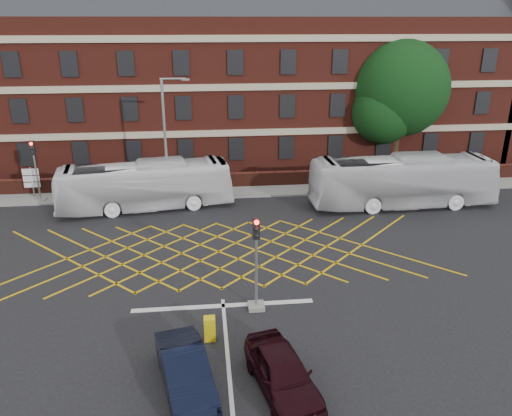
{
  "coord_description": "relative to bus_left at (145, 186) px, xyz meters",
  "views": [
    {
      "loc": [
        -0.6,
        -22.55,
        11.85
      ],
      "look_at": [
        1.99,
        1.5,
        2.65
      ],
      "focal_mm": 35.0,
      "sensor_mm": 36.0,
      "label": 1
    }
  ],
  "objects": [
    {
      "name": "direction_signs",
      "position": [
        -8.13,
        2.97,
        -0.2
      ],
      "size": [
        1.1,
        0.16,
        2.2
      ],
      "color": "gray",
      "rests_on": "ground"
    },
    {
      "name": "street_lamp",
      "position": [
        1.51,
        0.71,
        1.26
      ],
      "size": [
        2.25,
        1.0,
        8.38
      ],
      "color": "slate",
      "rests_on": "ground"
    },
    {
      "name": "deciduous_tree",
      "position": [
        19.58,
        7.15,
        4.55
      ],
      "size": [
        7.83,
        7.67,
        10.51
      ],
      "color": "black",
      "rests_on": "ground"
    },
    {
      "name": "bus_left",
      "position": [
        0.0,
        0.0,
        0.0
      ],
      "size": [
        11.63,
        4.26,
        3.17
      ],
      "primitive_type": "imported",
      "rotation": [
        0.0,
        0.0,
        1.71
      ],
      "color": "white",
      "rests_on": "ground"
    },
    {
      "name": "centre_line",
      "position": [
        4.51,
        -19.22,
        -1.57
      ],
      "size": [
        0.15,
        14.0,
        0.02
      ],
      "primitive_type": "cube",
      "color": "silver",
      "rests_on": "ground"
    },
    {
      "name": "box_junction_hatching",
      "position": [
        4.51,
        -7.22,
        -1.58
      ],
      "size": [
        8.22,
        8.22,
        0.02
      ],
      "primitive_type": "cube",
      "rotation": [
        0.0,
        0.0,
        0.79
      ],
      "color": "#CC990C",
      "rests_on": "ground"
    },
    {
      "name": "utility_cabinet",
      "position": [
        3.88,
        -15.12,
        -1.09
      ],
      "size": [
        0.45,
        0.41,
        0.99
      ],
      "primitive_type": "cube",
      "color": "#DBB70C",
      "rests_on": "ground"
    },
    {
      "name": "boundary_wall",
      "position": [
        4.51,
        3.78,
        -1.03
      ],
      "size": [
        56.0,
        0.5,
        1.1
      ],
      "primitive_type": "cube",
      "color": "#4A1C13",
      "rests_on": "ground"
    },
    {
      "name": "victorian_building",
      "position": [
        4.75,
        12.78,
        6.25
      ],
      "size": [
        51.0,
        12.17,
        20.4
      ],
      "color": "#5E2018",
      "rests_on": "ground"
    },
    {
      "name": "ground",
      "position": [
        4.51,
        -9.22,
        -1.58
      ],
      "size": [
        120.0,
        120.0,
        0.0
      ],
      "primitive_type": "plane",
      "color": "black",
      "rests_on": "ground"
    },
    {
      "name": "far_pavement",
      "position": [
        4.51,
        2.78,
        -1.52
      ],
      "size": [
        60.0,
        3.0,
        0.12
      ],
      "primitive_type": "cube",
      "color": "slate",
      "rests_on": "ground"
    },
    {
      "name": "car_navy",
      "position": [
        3.0,
        -17.76,
        -0.88
      ],
      "size": [
        2.38,
        4.48,
        1.4
      ],
      "primitive_type": "imported",
      "rotation": [
        0.0,
        0.0,
        0.22
      ],
      "color": "black",
      "rests_on": "ground"
    },
    {
      "name": "traffic_light_far",
      "position": [
        -7.43,
        2.05,
        0.18
      ],
      "size": [
        0.7,
        0.7,
        4.27
      ],
      "color": "slate",
      "rests_on": "ground"
    },
    {
      "name": "bus_right",
      "position": [
        17.01,
        -1.33,
        0.13
      ],
      "size": [
        12.37,
        3.06,
        3.44
      ],
      "primitive_type": "imported",
      "rotation": [
        0.0,
        0.0,
        1.58
      ],
      "color": "silver",
      "rests_on": "ground"
    },
    {
      "name": "car_maroon",
      "position": [
        6.26,
        -18.24,
        -0.86
      ],
      "size": [
        2.59,
        4.51,
        1.44
      ],
      "primitive_type": "imported",
      "rotation": [
        0.0,
        0.0,
        0.22
      ],
      "color": "black",
      "rests_on": "ground"
    },
    {
      "name": "traffic_light_near",
      "position": [
        5.93,
        -13.06,
        0.18
      ],
      "size": [
        0.7,
        0.7,
        4.27
      ],
      "color": "slate",
      "rests_on": "ground"
    },
    {
      "name": "stop_line",
      "position": [
        4.51,
        -12.72,
        -1.57
      ],
      "size": [
        8.0,
        0.3,
        0.02
      ],
      "primitive_type": "cube",
      "color": "silver",
      "rests_on": "ground"
    }
  ]
}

